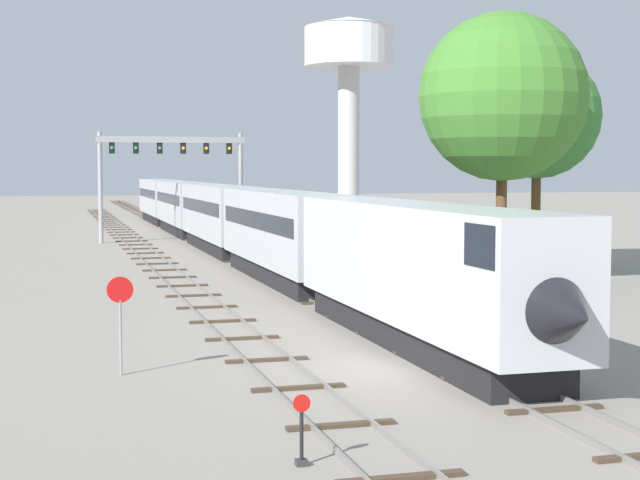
{
  "coord_description": "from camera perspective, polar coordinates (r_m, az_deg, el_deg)",
  "views": [
    {
      "loc": [
        -9.87,
        -27.14,
        5.96
      ],
      "look_at": [
        1.0,
        12.0,
        3.0
      ],
      "focal_mm": 54.49,
      "sensor_mm": 36.0,
      "label": 1
    }
  ],
  "objects": [
    {
      "name": "ground_plane",
      "position": [
        29.49,
        4.41,
        -7.5
      ],
      "size": [
        400.0,
        400.0,
        0.0
      ],
      "primitive_type": "plane",
      "color": "gray"
    },
    {
      "name": "trackside_tree_mid",
      "position": [
        50.85,
        10.69,
        8.24
      ],
      "size": [
        8.62,
        8.62,
        13.97
      ],
      "color": "brown",
      "rests_on": "ground"
    },
    {
      "name": "signal_gantry",
      "position": [
        80.75,
        -8.71,
        4.57
      ],
      "size": [
        12.1,
        0.49,
        8.99
      ],
      "color": "#999BA0",
      "rests_on": "ground"
    },
    {
      "name": "trackside_tree_left",
      "position": [
        59.06,
        12.64,
        7.11
      ],
      "size": [
        7.44,
        7.44,
        12.85
      ],
      "color": "brown",
      "rests_on": "ground"
    },
    {
      "name": "track_near",
      "position": [
        67.7,
        -10.06,
        -0.89
      ],
      "size": [
        2.6,
        160.0,
        0.16
      ],
      "color": "slate",
      "rests_on": "ground"
    },
    {
      "name": "water_tower",
      "position": [
        118.59,
        1.7,
        10.69
      ],
      "size": [
        10.88,
        10.88,
        24.24
      ],
      "color": "beige",
      "rests_on": "ground"
    },
    {
      "name": "passenger_train",
      "position": [
        71.58,
        -5.96,
        1.46
      ],
      "size": [
        3.04,
        99.54,
        4.8
      ],
      "color": "silver",
      "rests_on": "ground"
    },
    {
      "name": "stop_sign",
      "position": [
        28.65,
        -11.65,
        -4.12
      ],
      "size": [
        0.76,
        0.08,
        2.88
      ],
      "color": "gray",
      "rests_on": "ground"
    },
    {
      "name": "switch_stand",
      "position": [
        19.93,
        -1.09,
        -11.68
      ],
      "size": [
        0.36,
        0.24,
        1.46
      ],
      "color": "black",
      "rests_on": "ground"
    },
    {
      "name": "track_main",
      "position": [
        88.14,
        -7.75,
        0.3
      ],
      "size": [
        2.6,
        200.0,
        0.16
      ],
      "color": "slate",
      "rests_on": "ground"
    }
  ]
}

